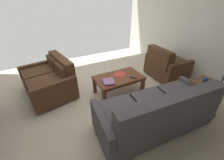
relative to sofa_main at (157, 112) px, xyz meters
name	(u,v)px	position (x,y,z in m)	size (l,w,h in m)	color
ground_plane	(101,96)	(0.42, -1.24, -0.38)	(5.17, 5.15, 0.01)	beige
wall_left	(194,21)	(-2.16, -1.24, 1.05)	(0.12, 5.15, 2.84)	silver
sofa_main	(157,112)	(0.00, 0.00, 0.00)	(1.95, 0.96, 0.87)	black
loveseat_near	(50,79)	(1.35, -1.93, -0.03)	(1.10, 1.40, 0.81)	black
coffee_table	(119,79)	(0.01, -1.18, -0.01)	(1.05, 0.61, 0.43)	brown
end_table	(206,89)	(-1.10, 0.05, 0.12)	(0.43, 0.43, 0.62)	brown
armchair_side	(165,65)	(-1.45, -1.22, 0.00)	(0.85, 1.01, 0.86)	black
coffee_mug	(205,80)	(-1.05, 0.01, 0.30)	(0.10, 0.08, 0.10)	#334C8C
book_stack	(108,81)	(0.31, -1.08, 0.07)	(0.29, 0.31, 0.04)	#385693
tv_remote	(134,77)	(-0.25, -0.99, 0.06)	(0.12, 0.16, 0.02)	black
loose_magazine	(120,74)	(-0.07, -1.26, 0.06)	(0.23, 0.27, 0.01)	#C63833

